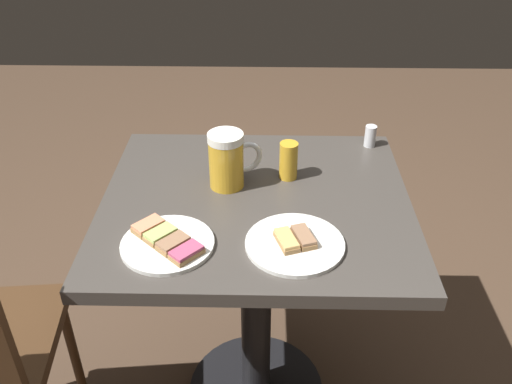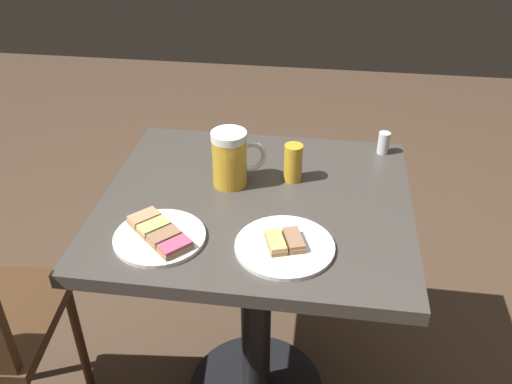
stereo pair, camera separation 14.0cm
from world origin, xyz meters
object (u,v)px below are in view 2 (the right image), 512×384
at_px(plate_far, 285,245).
at_px(beer_glass_small, 293,163).
at_px(plate_near, 159,235).
at_px(beer_mug, 231,158).
at_px(salt_shaker, 384,143).

xyz_separation_m(plate_far, beer_glass_small, (0.01, -0.30, 0.04)).
distance_m(plate_near, beer_mug, 0.30).
xyz_separation_m(plate_far, salt_shaker, (-0.24, -0.48, 0.02)).
bearing_deg(beer_mug, plate_far, 123.25).
relative_size(plate_near, salt_shaker, 3.29).
xyz_separation_m(plate_near, beer_mug, (-0.12, -0.26, 0.07)).
distance_m(plate_near, beer_glass_small, 0.42).
bearing_deg(salt_shaker, plate_near, 42.61).
bearing_deg(beer_glass_small, salt_shaker, -143.43).
bearing_deg(salt_shaker, beer_glass_small, 36.57).
bearing_deg(beer_glass_small, plate_far, 91.45).
distance_m(plate_far, beer_mug, 0.31).
bearing_deg(plate_near, beer_mug, -115.09).
bearing_deg(plate_far, salt_shaker, -116.63).
distance_m(plate_near, salt_shaker, 0.72).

